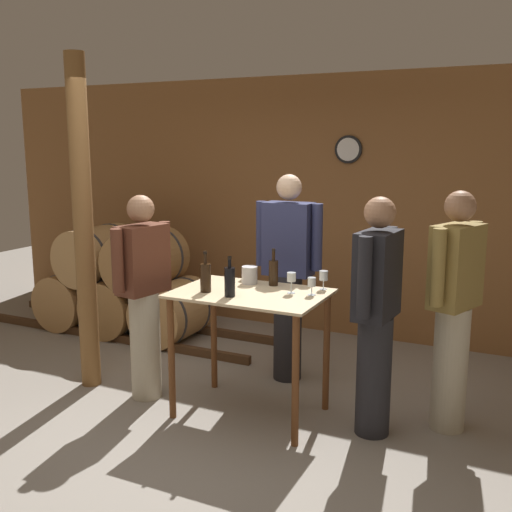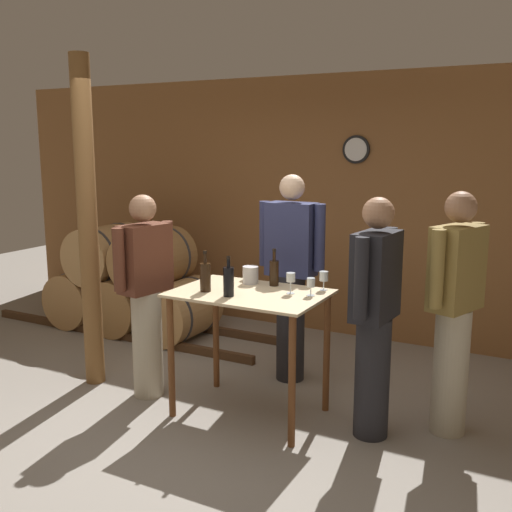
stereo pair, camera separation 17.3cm
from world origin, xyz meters
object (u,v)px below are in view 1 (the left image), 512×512
at_px(wine_bottle_left, 230,281).
at_px(wooden_post, 83,226).
at_px(ice_bucket, 250,275).
at_px(person_host, 454,307).
at_px(wine_bottle_far_left, 206,277).
at_px(wine_glass_near_left, 291,278).
at_px(wine_glass_near_right, 324,276).
at_px(person_visitor_near_door, 144,293).
at_px(wine_glass_near_center, 312,283).
at_px(person_visitor_with_scarf, 288,273).
at_px(person_visitor_bearded, 376,312).
at_px(wine_bottle_center, 273,272).

bearing_deg(wine_bottle_left, wooden_post, 176.06).
xyz_separation_m(ice_bucket, person_host, (1.50, 0.15, -0.11)).
bearing_deg(wine_bottle_far_left, wine_glass_near_left, 21.59).
bearing_deg(wine_glass_near_right, person_visitor_near_door, -163.78).
height_order(wine_glass_near_center, person_visitor_with_scarf, person_visitor_with_scarf).
xyz_separation_m(wine_glass_near_left, person_visitor_bearded, (0.62, -0.01, -0.18)).
height_order(wine_glass_near_left, person_visitor_bearded, person_visitor_bearded).
distance_m(person_host, person_visitor_near_door, 2.31).
bearing_deg(wine_glass_near_left, wine_glass_near_center, 4.44).
height_order(person_host, person_visitor_with_scarf, person_visitor_with_scarf).
relative_size(wine_bottle_center, person_visitor_near_door, 0.18).
bearing_deg(wine_glass_near_center, person_visitor_bearded, -2.10).
relative_size(wine_bottle_center, wine_glass_near_left, 1.86).
bearing_deg(wine_glass_near_left, wooden_post, -174.23).
relative_size(wine_glass_near_left, person_visitor_near_door, 0.09).
distance_m(wine_bottle_center, wine_glass_near_left, 0.27).
height_order(wooden_post, person_visitor_bearded, wooden_post).
distance_m(wine_bottle_left, wine_bottle_center, 0.46).
bearing_deg(wine_glass_near_left, wine_glass_near_right, 50.52).
height_order(person_visitor_with_scarf, person_visitor_near_door, person_visitor_with_scarf).
distance_m(wine_bottle_left, person_host, 1.56).
xyz_separation_m(wine_bottle_far_left, wine_glass_near_left, (0.58, 0.23, 0.00)).
distance_m(wine_glass_near_left, person_visitor_bearded, 0.65).
bearing_deg(person_visitor_near_door, wine_glass_near_right, 16.22).
bearing_deg(wine_bottle_far_left, ice_bucket, 65.01).
relative_size(ice_bucket, person_host, 0.08).
distance_m(wooden_post, person_visitor_with_scarf, 1.72).
bearing_deg(ice_bucket, wine_bottle_left, -83.35).
bearing_deg(ice_bucket, person_visitor_bearded, -8.19).
bearing_deg(person_host, wine_bottle_far_left, -162.52).
bearing_deg(wine_bottle_far_left, wine_bottle_center, 47.38).
height_order(wine_bottle_left, ice_bucket, wine_bottle_left).
xyz_separation_m(ice_bucket, person_visitor_with_scarf, (0.11, 0.52, -0.08)).
xyz_separation_m(wine_bottle_center, wine_glass_near_center, (0.37, -0.15, -0.02)).
distance_m(wine_bottle_left, person_visitor_with_scarf, 0.94).
xyz_separation_m(wine_glass_near_left, person_visitor_near_door, (-1.17, -0.18, -0.20)).
bearing_deg(wooden_post, person_host, 9.47).
relative_size(wine_bottle_far_left, wine_bottle_left, 1.05).
height_order(person_host, person_visitor_near_door, person_host).
xyz_separation_m(wine_bottle_center, wine_glass_near_left, (0.21, -0.17, 0.01)).
xyz_separation_m(wine_bottle_left, person_visitor_bearded, (0.98, 0.27, -0.17)).
bearing_deg(wine_glass_near_center, wine_bottle_left, -150.87).
relative_size(wine_glass_near_left, person_host, 0.09).
bearing_deg(ice_bucket, person_host, 5.87).
distance_m(wooden_post, person_host, 2.91).
relative_size(wine_bottle_left, wine_glass_near_right, 2.04).
height_order(wine_glass_near_left, person_host, person_host).
relative_size(wine_bottle_far_left, person_visitor_with_scarf, 0.17).
bearing_deg(wine_bottle_center, ice_bucket, -173.00).
bearing_deg(person_visitor_bearded, person_host, 32.97).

